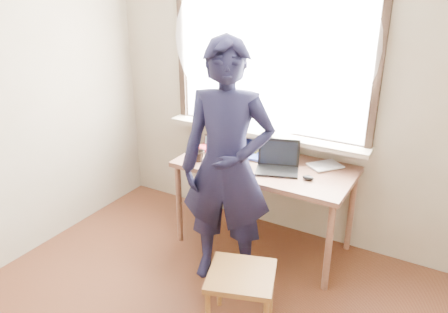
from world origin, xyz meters
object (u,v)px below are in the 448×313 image
Objects in this scene: mug_white at (260,147)px; person at (227,167)px; desk at (265,173)px; laptop at (278,163)px; mug_dark at (199,156)px; work_chair at (241,282)px.

person reaches higher than mug_white.
laptop reaches higher than desk.
desk is 0.77× the size of person.
mug_white is at bearing 136.71° from laptop.
laptop is 0.22× the size of person.
mug_white is at bearing 50.93° from mug_dark.
laptop reaches higher than work_chair.
desk is 3.59× the size of laptop.
desk reaches higher than work_chair.
mug_dark is (-0.36, -0.44, -0.01)m from mug_white.
laptop reaches higher than mug_white.
work_chair is (0.45, -1.19, -0.45)m from mug_white.
desk is 0.31m from mug_white.
mug_dark is at bearing -157.71° from desk.
laptop is 3.12× the size of mug_white.
mug_white is at bearing 78.89° from person.
mug_white is 1.31× the size of mug_dark.
desk is 2.70× the size of work_chair.
mug_white is (-0.28, 0.26, -0.00)m from laptop.
work_chair is at bearing -69.36° from mug_white.
person is at bearing -112.43° from laptop.
mug_white is 0.57m from mug_dark.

